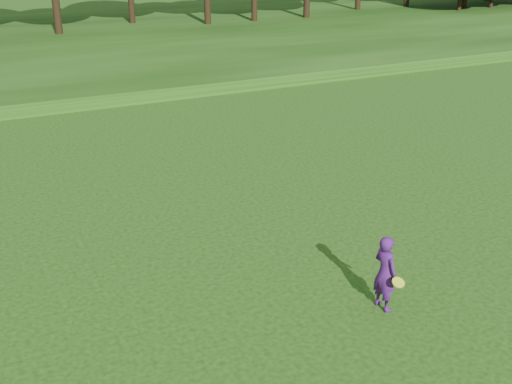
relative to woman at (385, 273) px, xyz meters
name	(u,v)px	position (x,y,z in m)	size (l,w,h in m)	color
ground	(402,331)	(-0.14, -0.87, -0.83)	(140.00, 140.00, 0.00)	#193F0C
berm	(69,45)	(-0.14, 33.13, -0.53)	(130.00, 30.00, 0.60)	#193F0C
walking_path	(128,100)	(-0.14, 19.13, -0.81)	(130.00, 1.60, 0.04)	gray
woman	(385,273)	(0.00, 0.00, 0.00)	(0.46, 0.86, 1.66)	#4D186F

